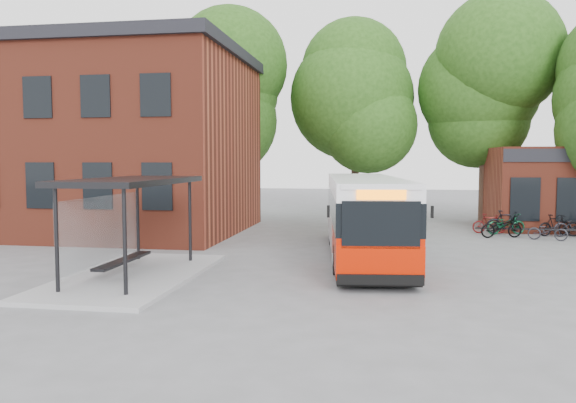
% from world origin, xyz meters
% --- Properties ---
extents(ground, '(100.00, 100.00, 0.00)m').
position_xyz_m(ground, '(0.00, 0.00, 0.00)').
color(ground, '#5F5F61').
extents(station_building, '(18.40, 10.40, 8.50)m').
position_xyz_m(station_building, '(-13.00, 9.00, 4.25)').
color(station_building, maroon).
rests_on(station_building, ground).
extents(bus_shelter, '(3.60, 7.00, 2.90)m').
position_xyz_m(bus_shelter, '(-4.50, -1.00, 1.45)').
color(bus_shelter, black).
rests_on(bus_shelter, ground).
extents(bike_rail, '(5.20, 0.10, 0.38)m').
position_xyz_m(bike_rail, '(9.28, 10.00, 0.19)').
color(bike_rail, black).
rests_on(bike_rail, ground).
extents(tree_0, '(7.92, 7.92, 11.00)m').
position_xyz_m(tree_0, '(-6.00, 16.00, 5.50)').
color(tree_0, '#1F4512').
rests_on(tree_0, ground).
extents(tree_1, '(7.92, 7.92, 10.40)m').
position_xyz_m(tree_1, '(1.00, 17.00, 5.20)').
color(tree_1, '#1F4512').
rests_on(tree_1, ground).
extents(tree_2, '(7.92, 7.92, 11.00)m').
position_xyz_m(tree_2, '(8.00, 16.00, 5.50)').
color(tree_2, '#1F4512').
rests_on(tree_2, ground).
extents(city_bus, '(3.53, 11.16, 2.79)m').
position_xyz_m(city_bus, '(1.92, 3.67, 1.39)').
color(city_bus, '#C11700').
rests_on(city_bus, ground).
extents(bicycle_0, '(1.97, 1.15, 0.98)m').
position_xyz_m(bicycle_0, '(7.70, 9.50, 0.49)').
color(bicycle_0, black).
rests_on(bicycle_0, ground).
extents(bicycle_1, '(1.53, 0.49, 0.91)m').
position_xyz_m(bicycle_1, '(7.46, 10.96, 0.46)').
color(bicycle_1, '#520F0F').
rests_on(bicycle_1, ground).
extents(bicycle_2, '(1.95, 1.21, 0.97)m').
position_xyz_m(bicycle_2, '(8.14, 10.68, 0.48)').
color(bicycle_2, '#0D4528').
rests_on(bicycle_2, ground).
extents(bicycle_3, '(1.86, 0.72, 1.09)m').
position_xyz_m(bicycle_3, '(8.20, 10.93, 0.54)').
color(bicycle_3, black).
rests_on(bicycle_3, ground).
extents(bicycle_4, '(1.65, 0.99, 0.82)m').
position_xyz_m(bicycle_4, '(9.47, 9.01, 0.41)').
color(bicycle_4, '#26262D').
rests_on(bicycle_4, ground).
extents(bicycle_5, '(1.69, 1.01, 0.98)m').
position_xyz_m(bicycle_5, '(10.18, 10.45, 0.49)').
color(bicycle_5, black).
rests_on(bicycle_5, ground).
extents(bicycle_6, '(1.95, 0.94, 0.98)m').
position_xyz_m(bicycle_6, '(10.96, 10.36, 0.49)').
color(bicycle_6, black).
rests_on(bicycle_6, ground).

